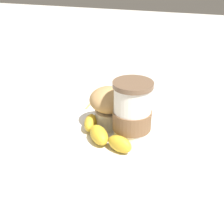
% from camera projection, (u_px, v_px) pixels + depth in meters
% --- Properties ---
extents(ground_plane, '(3.00, 3.00, 0.00)m').
position_uv_depth(ground_plane, '(112.00, 131.00, 0.72)').
color(ground_plane, beige).
extents(paper_napkin, '(0.24, 0.24, 0.00)m').
position_uv_depth(paper_napkin, '(112.00, 131.00, 0.72)').
color(paper_napkin, white).
rests_on(paper_napkin, ground_plane).
extents(coffee_cup, '(0.08, 0.08, 0.14)m').
position_uv_depth(coffee_cup, '(132.00, 114.00, 0.66)').
color(coffee_cup, silver).
rests_on(coffee_cup, paper_napkin).
extents(muffin, '(0.09, 0.09, 0.10)m').
position_uv_depth(muffin, '(109.00, 105.00, 0.72)').
color(muffin, white).
rests_on(muffin, paper_napkin).
extents(banana, '(0.14, 0.12, 0.04)m').
position_uv_depth(banana, '(102.00, 134.00, 0.68)').
color(banana, gold).
rests_on(banana, paper_napkin).
extents(wooden_stirrer, '(0.01, 0.11, 0.00)m').
position_uv_depth(wooden_stirrer, '(93.00, 100.00, 0.86)').
color(wooden_stirrer, tan).
rests_on(wooden_stirrer, ground_plane).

